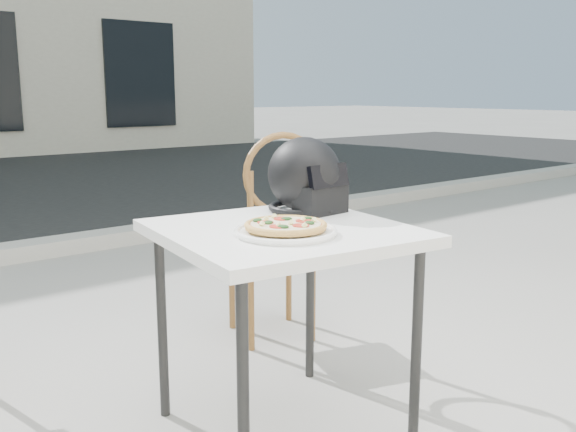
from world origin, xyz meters
TOP-DOWN VIEW (x-y plane):
  - ground at (0.00, 0.00)m, footprint 80.00×80.00m
  - curb at (0.00, 3.00)m, footprint 30.00×0.25m
  - cafe_table_main at (0.06, -0.19)m, footprint 0.92×0.92m
  - plate at (-0.01, -0.29)m, footprint 0.41×0.41m
  - pizza at (-0.01, -0.29)m, footprint 0.36×0.36m
  - helmet at (0.32, -0.01)m, footprint 0.31×0.32m
  - cafe_chair_main at (0.58, 0.53)m, footprint 0.51×0.51m

SIDE VIEW (x-z plane):
  - ground at x=0.00m, z-range 0.00..0.00m
  - curb at x=0.00m, z-range 0.00..0.12m
  - cafe_chair_main at x=0.58m, z-range 0.06..1.12m
  - cafe_table_main at x=0.06m, z-range 0.32..1.09m
  - plate at x=-0.01m, z-range 0.78..0.80m
  - pizza at x=-0.01m, z-range 0.79..0.83m
  - helmet at x=0.32m, z-range 0.76..1.05m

